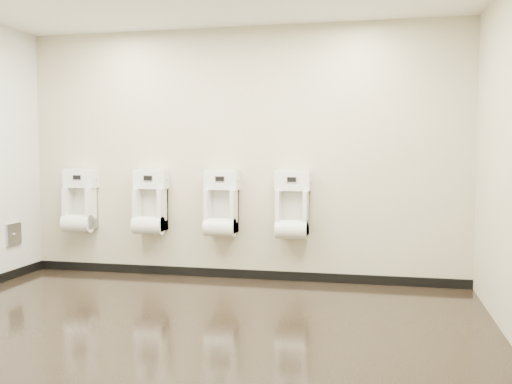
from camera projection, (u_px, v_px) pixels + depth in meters
ground at (189, 323)px, 4.74m from camera, size 5.00×3.50×0.00m
back_wall at (239, 154)px, 6.35m from camera, size 5.00×0.02×2.80m
front_wall at (77, 156)px, 2.94m from camera, size 5.00×0.02×2.80m
skirting_back at (239, 274)px, 6.44m from camera, size 5.00×0.02×0.10m
access_panel at (14, 234)px, 6.40m from camera, size 0.04×0.25×0.25m
urinal_0 at (80, 205)px, 6.67m from camera, size 0.39×0.29×0.72m
urinal_1 at (150, 207)px, 6.48m from camera, size 0.39×0.29×0.72m
urinal_2 at (221, 208)px, 6.31m from camera, size 0.39×0.29×0.72m
urinal_3 at (292, 210)px, 6.14m from camera, size 0.39×0.29×0.72m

